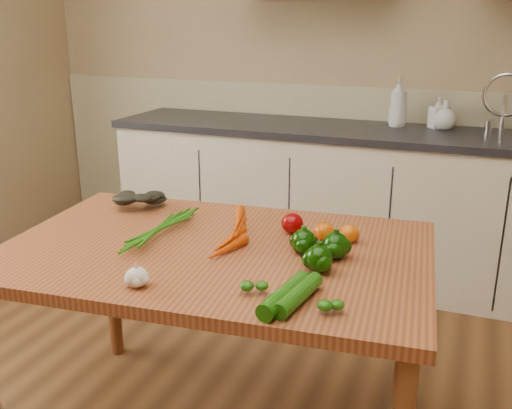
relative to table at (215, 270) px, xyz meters
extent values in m
cube|color=tan|center=(-0.09, 1.93, 0.62)|extent=(4.00, 0.02, 2.60)
cube|color=#B9B18A|center=(-0.09, 1.90, -0.13)|extent=(3.98, 0.03, 1.10)
cube|color=beige|center=(0.11, 1.61, -0.25)|extent=(2.80, 0.60, 0.86)
cube|color=#27272C|center=(0.11, 1.61, 0.20)|extent=(2.84, 0.64, 0.04)
cube|color=#99999E|center=(0.90, 1.61, 0.16)|extent=(0.55, 0.42, 0.10)
cylinder|color=silver|center=(0.90, 1.79, 0.34)|extent=(0.02, 0.02, 0.24)
cube|color=#A1532E|center=(0.00, 0.00, 0.06)|extent=(1.50, 1.04, 0.04)
cylinder|color=brown|center=(-0.68, 0.33, -0.32)|extent=(0.06, 0.06, 0.72)
cylinder|color=brown|center=(0.61, 0.45, -0.32)|extent=(0.06, 0.06, 0.72)
imported|color=silver|center=(0.34, 1.74, 0.36)|extent=(0.12, 0.13, 0.28)
imported|color=silver|center=(0.56, 1.77, 0.31)|extent=(0.11, 0.11, 0.18)
imported|color=silver|center=(0.60, 1.74, 0.30)|extent=(0.17, 0.17, 0.16)
ellipsoid|color=silver|center=(-0.08, -0.35, 0.11)|extent=(0.07, 0.07, 0.06)
sphere|color=#0B3202|center=(0.29, 0.06, 0.12)|extent=(0.08, 0.08, 0.08)
sphere|color=#0B3202|center=(0.40, 0.05, 0.13)|extent=(0.09, 0.09, 0.09)
sphere|color=#0B3202|center=(0.38, -0.06, 0.13)|extent=(0.08, 0.08, 0.08)
ellipsoid|color=#7F0204|center=(0.20, 0.22, 0.12)|extent=(0.08, 0.08, 0.07)
ellipsoid|color=#D55905|center=(0.32, 0.20, 0.12)|extent=(0.07, 0.07, 0.06)
ellipsoid|color=#D55905|center=(0.41, 0.21, 0.12)|extent=(0.07, 0.07, 0.06)
cylinder|color=#144D08|center=(0.38, -0.28, 0.11)|extent=(0.08, 0.23, 0.05)
cylinder|color=#144D08|center=(0.35, -0.30, 0.11)|extent=(0.08, 0.24, 0.05)
camera|label=1|loc=(0.78, -1.60, 0.81)|focal=40.00mm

